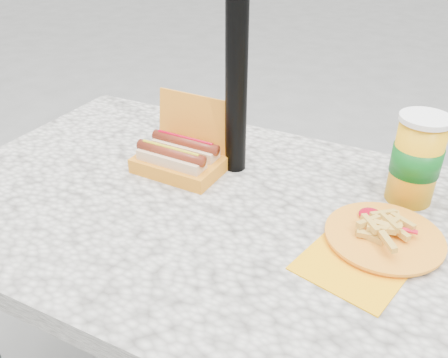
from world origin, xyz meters
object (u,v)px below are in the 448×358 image
at_px(fries_plate, 381,237).
at_px(soda_cup, 416,159).
at_px(hotdog_box, 180,156).
at_px(umbrella_pole, 237,20).

distance_m(fries_plate, soda_cup, 0.20).
distance_m(hotdog_box, fries_plate, 0.49).
height_order(hotdog_box, soda_cup, soda_cup).
height_order(umbrella_pole, hotdog_box, umbrella_pole).
bearing_deg(umbrella_pole, fries_plate, -19.78).
xyz_separation_m(hotdog_box, soda_cup, (0.51, 0.12, 0.06)).
height_order(fries_plate, soda_cup, soda_cup).
bearing_deg(umbrella_pole, hotdog_box, -147.41).
height_order(hotdog_box, fries_plate, hotdog_box).
xyz_separation_m(umbrella_pole, hotdog_box, (-0.11, -0.07, -0.31)).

